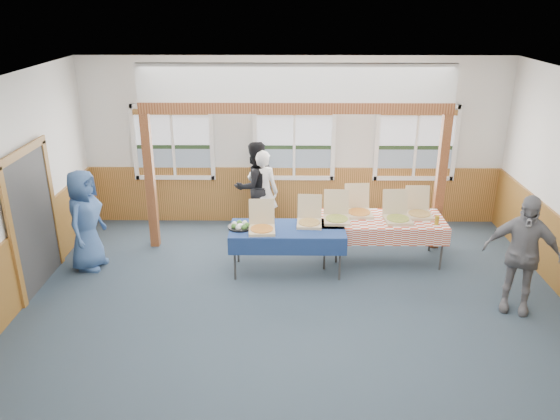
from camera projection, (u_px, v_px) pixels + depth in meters
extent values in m
plane|color=#25323C|center=(296.00, 315.00, 7.69)|extent=(8.00, 8.00, 0.00)
plane|color=white|center=(299.00, 85.00, 6.51)|extent=(8.00, 8.00, 0.00)
plane|color=silver|center=(294.00, 142.00, 10.36)|extent=(8.00, 0.00, 8.00)
plane|color=silver|center=(307.00, 392.00, 3.85)|extent=(8.00, 0.00, 8.00)
cube|color=brown|center=(294.00, 195.00, 10.72)|extent=(7.98, 0.05, 1.10)
cube|color=brown|center=(9.00, 279.00, 7.53)|extent=(0.05, 6.98, 1.10)
cube|color=#323232|center=(32.00, 221.00, 8.18)|extent=(0.06, 1.30, 2.10)
cube|color=white|center=(175.00, 177.00, 10.58)|extent=(1.52, 0.05, 0.08)
cube|color=white|center=(170.00, 106.00, 10.07)|extent=(1.52, 0.05, 0.08)
cube|color=white|center=(134.00, 143.00, 10.33)|extent=(0.08, 0.05, 1.46)
cube|color=white|center=(212.00, 143.00, 10.32)|extent=(0.08, 0.05, 1.46)
cube|color=white|center=(173.00, 143.00, 10.32)|extent=(0.05, 0.05, 1.30)
cube|color=slate|center=(175.00, 162.00, 10.50)|extent=(1.40, 0.02, 0.52)
cube|color=#1D3118|center=(174.00, 147.00, 10.39)|extent=(1.40, 0.02, 0.08)
cube|color=silver|center=(172.00, 127.00, 10.25)|extent=(1.40, 0.02, 0.70)
cube|color=brown|center=(170.00, 112.00, 10.09)|extent=(1.40, 0.07, 0.10)
cube|color=white|center=(294.00, 178.00, 10.55)|extent=(1.52, 0.05, 0.08)
cube|color=white|center=(295.00, 107.00, 10.05)|extent=(1.52, 0.05, 0.08)
cube|color=white|center=(255.00, 143.00, 10.31)|extent=(0.08, 0.05, 1.46)
cube|color=white|center=(333.00, 143.00, 10.29)|extent=(0.08, 0.05, 1.46)
cube|color=white|center=(294.00, 143.00, 10.30)|extent=(0.05, 0.05, 1.30)
cube|color=slate|center=(294.00, 162.00, 10.48)|extent=(1.40, 0.02, 0.52)
cube|color=#1D3118|center=(294.00, 147.00, 10.37)|extent=(1.40, 0.02, 0.08)
cube|color=silver|center=(294.00, 127.00, 10.23)|extent=(1.40, 0.02, 0.70)
cube|color=brown|center=(295.00, 112.00, 10.06)|extent=(1.40, 0.07, 0.10)
cube|color=white|center=(413.00, 178.00, 10.53)|extent=(1.52, 0.05, 0.08)
cube|color=white|center=(420.00, 107.00, 10.02)|extent=(1.52, 0.05, 0.08)
cube|color=white|center=(377.00, 143.00, 10.28)|extent=(0.08, 0.05, 1.46)
cube|color=white|center=(455.00, 143.00, 10.27)|extent=(0.08, 0.05, 1.46)
cube|color=white|center=(416.00, 143.00, 10.28)|extent=(0.05, 0.05, 1.30)
cube|color=slate|center=(414.00, 163.00, 10.46)|extent=(1.40, 0.02, 0.52)
cube|color=#1D3118|center=(415.00, 148.00, 10.35)|extent=(1.40, 0.02, 0.08)
cube|color=silver|center=(417.00, 127.00, 10.20)|extent=(1.40, 0.02, 0.70)
cube|color=brown|center=(419.00, 112.00, 10.04)|extent=(1.40, 0.07, 0.10)
cube|color=#5E2C14|center=(150.00, 182.00, 9.41)|extent=(0.15, 0.15, 2.40)
cube|color=#5E2C14|center=(440.00, 183.00, 9.36)|extent=(0.15, 0.15, 2.40)
cube|color=#5E2C14|center=(296.00, 108.00, 8.91)|extent=(5.15, 0.18, 0.18)
cylinder|color=#323232|center=(235.00, 259.00, 8.53)|extent=(0.04, 0.04, 0.73)
cylinder|color=#323232|center=(238.00, 242.00, 9.10)|extent=(0.04, 0.04, 0.73)
cylinder|color=#323232|center=(340.00, 259.00, 8.51)|extent=(0.04, 0.04, 0.73)
cylinder|color=#323232|center=(337.00, 243.00, 9.08)|extent=(0.04, 0.04, 0.73)
cube|color=#323232|center=(287.00, 229.00, 8.67)|extent=(1.88, 1.09, 0.03)
cube|color=navy|center=(287.00, 228.00, 8.66)|extent=(1.95, 1.16, 0.01)
cube|color=navy|center=(287.00, 247.00, 8.34)|extent=(1.79, 0.39, 0.28)
cube|color=navy|center=(287.00, 227.00, 9.08)|extent=(1.79, 0.39, 0.28)
cylinder|color=#323232|center=(325.00, 249.00, 8.85)|extent=(0.04, 0.04, 0.73)
cylinder|color=#323232|center=(322.00, 231.00, 9.52)|extent=(0.04, 0.04, 0.73)
cylinder|color=#323232|center=(442.00, 250.00, 8.83)|extent=(0.04, 0.04, 0.73)
cylinder|color=#323232|center=(431.00, 232.00, 9.50)|extent=(0.04, 0.04, 0.73)
cube|color=#323232|center=(381.00, 220.00, 9.04)|extent=(2.05, 0.93, 0.03)
cube|color=#B62F12|center=(381.00, 219.00, 9.03)|extent=(2.12, 0.99, 0.01)
cube|color=#B62F12|center=(385.00, 238.00, 8.67)|extent=(2.08, 0.10, 0.28)
cube|color=#B62F12|center=(376.00, 216.00, 9.50)|extent=(2.08, 0.10, 0.28)
cube|color=tan|center=(262.00, 230.00, 8.52)|extent=(0.42, 0.42, 0.05)
cylinder|color=gold|center=(262.00, 229.00, 8.51)|extent=(0.37, 0.37, 0.01)
cube|color=tan|center=(262.00, 211.00, 8.66)|extent=(0.41, 0.11, 0.40)
cube|color=tan|center=(309.00, 224.00, 8.76)|extent=(0.41, 0.41, 0.04)
cylinder|color=#C5BA5B|center=(309.00, 222.00, 8.75)|extent=(0.36, 0.36, 0.01)
cube|color=tan|center=(310.00, 206.00, 8.90)|extent=(0.40, 0.11, 0.39)
cube|color=tan|center=(337.00, 220.00, 8.90)|extent=(0.43, 0.43, 0.05)
cylinder|color=gold|center=(337.00, 218.00, 8.89)|extent=(0.37, 0.37, 0.01)
cube|color=tan|center=(336.00, 202.00, 9.05)|extent=(0.42, 0.11, 0.41)
cube|color=tan|center=(359.00, 214.00, 9.17)|extent=(0.45, 0.45, 0.05)
cylinder|color=gold|center=(359.00, 212.00, 9.15)|extent=(0.39, 0.39, 0.01)
cube|color=tan|center=(357.00, 196.00, 9.32)|extent=(0.43, 0.13, 0.42)
cube|color=tan|center=(398.00, 220.00, 8.91)|extent=(0.44, 0.44, 0.05)
cylinder|color=gold|center=(398.00, 218.00, 8.90)|extent=(0.38, 0.38, 0.01)
cube|color=tan|center=(395.00, 202.00, 9.06)|extent=(0.42, 0.12, 0.41)
cube|color=tan|center=(419.00, 215.00, 9.11)|extent=(0.41, 0.41, 0.05)
cylinder|color=#C5BA5B|center=(419.00, 213.00, 9.10)|extent=(0.36, 0.36, 0.01)
cube|color=tan|center=(417.00, 197.00, 9.26)|extent=(0.41, 0.10, 0.40)
cylinder|color=black|center=(240.00, 227.00, 8.66)|extent=(0.39, 0.39, 0.03)
cylinder|color=white|center=(240.00, 225.00, 8.65)|extent=(0.09, 0.09, 0.04)
sphere|color=#3D6D29|center=(247.00, 225.00, 8.65)|extent=(0.09, 0.09, 0.09)
sphere|color=silver|center=(245.00, 223.00, 8.73)|extent=(0.09, 0.09, 0.09)
sphere|color=#3D6D29|center=(239.00, 223.00, 8.75)|extent=(0.09, 0.09, 0.09)
sphere|color=silver|center=(234.00, 224.00, 8.70)|extent=(0.09, 0.09, 0.09)
sphere|color=#3D6D29|center=(234.00, 226.00, 8.61)|extent=(0.09, 0.09, 0.09)
sphere|color=silver|center=(238.00, 228.00, 8.55)|extent=(0.09, 0.09, 0.09)
sphere|color=#3D6D29|center=(244.00, 227.00, 8.57)|extent=(0.09, 0.09, 0.09)
cylinder|color=olive|center=(437.00, 220.00, 8.76)|extent=(0.07, 0.07, 0.15)
imported|color=white|center=(263.00, 191.00, 10.18)|extent=(0.65, 0.51, 1.59)
imported|color=black|center=(255.00, 186.00, 10.26)|extent=(1.05, 0.99, 1.71)
imported|color=#39598F|center=(85.00, 220.00, 8.76)|extent=(0.65, 0.89, 1.68)
imported|color=slate|center=(521.00, 254.00, 7.54)|extent=(1.10, 0.78, 1.74)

